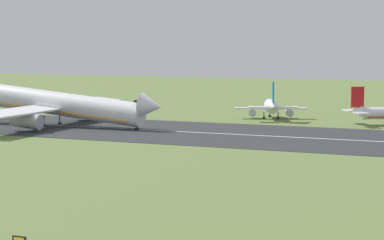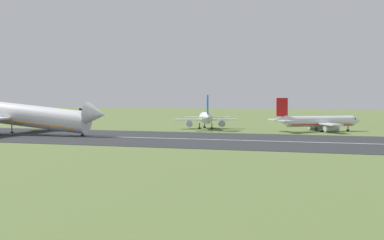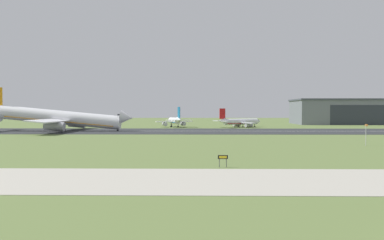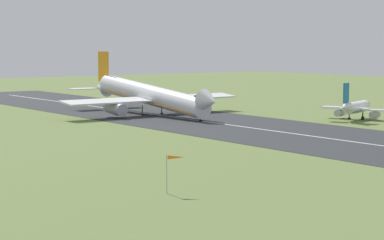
% 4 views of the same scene
% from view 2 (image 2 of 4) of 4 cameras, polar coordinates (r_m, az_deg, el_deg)
% --- Properties ---
extents(ground_plane, '(619.43, 619.43, 0.00)m').
position_cam_2_polar(ground_plane, '(54.15, 0.12, -7.91)').
color(ground_plane, olive).
extents(runway_strip, '(379.43, 40.05, 0.06)m').
position_cam_2_polar(runway_strip, '(114.35, 9.66, -2.28)').
color(runway_strip, '#2B2D30').
rests_on(runway_strip, ground_plane).
extents(runway_centreline, '(341.49, 0.70, 0.01)m').
position_cam_2_polar(runway_centreline, '(114.35, 9.66, -2.26)').
color(runway_centreline, silver).
rests_on(runway_centreline, runway_strip).
extents(airplane_landing, '(59.08, 53.90, 17.23)m').
position_cam_2_polar(airplane_landing, '(141.79, -19.72, 0.67)').
color(airplane_landing, white).
rests_on(airplane_landing, ground_plane).
extents(airplane_parked_centre, '(17.94, 19.21, 9.77)m').
position_cam_2_polar(airplane_parked_centre, '(153.66, 1.47, 0.18)').
color(airplane_parked_centre, white).
rests_on(airplane_parked_centre, ground_plane).
extents(airplane_parked_east, '(24.93, 20.51, 9.04)m').
position_cam_2_polar(airplane_parked_east, '(147.01, 13.33, -0.18)').
color(airplane_parked_east, silver).
rests_on(airplane_parked_east, ground_plane).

